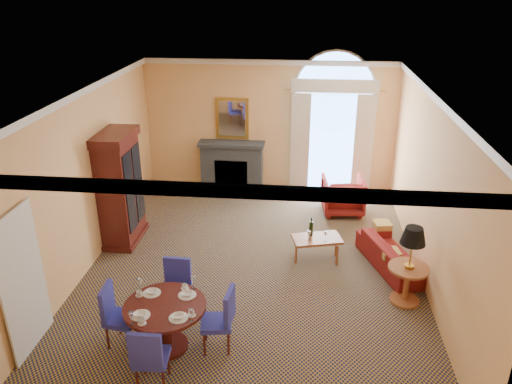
# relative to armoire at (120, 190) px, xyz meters

# --- Properties ---
(ground) EXTENTS (7.50, 7.50, 0.00)m
(ground) POSITION_rel_armoire_xyz_m (2.72, -0.82, -1.09)
(ground) COLOR #141A40
(ground) RESTS_ON ground
(room_envelope) EXTENTS (6.04, 7.52, 3.45)m
(room_envelope) POSITION_rel_armoire_xyz_m (2.69, -0.15, 1.42)
(room_envelope) COLOR #FFC279
(room_envelope) RESTS_ON ground
(armoire) EXTENTS (0.65, 1.15, 2.27)m
(armoire) POSITION_rel_armoire_xyz_m (0.00, 0.00, 0.00)
(armoire) COLOR #3D110E
(armoire) RESTS_ON ground
(dining_table) EXTENTS (1.17, 1.17, 0.93)m
(dining_table) POSITION_rel_armoire_xyz_m (1.72, -3.09, -0.55)
(dining_table) COLOR #3D110E
(dining_table) RESTS_ON ground
(dining_chair_north) EXTENTS (0.51, 0.51, 0.96)m
(dining_chair_north) POSITION_rel_armoire_xyz_m (1.68, -2.31, -0.54)
(dining_chair_north) COLOR #272999
(dining_chair_north) RESTS_ON ground
(dining_chair_south) EXTENTS (0.46, 0.46, 0.96)m
(dining_chair_south) POSITION_rel_armoire_xyz_m (1.72, -3.89, -0.54)
(dining_chair_south) COLOR #272999
(dining_chair_south) RESTS_ON ground
(dining_chair_east) EXTENTS (0.49, 0.49, 0.96)m
(dining_chair_east) POSITION_rel_armoire_xyz_m (2.52, -3.01, -0.54)
(dining_chair_east) COLOR #272999
(dining_chair_east) RESTS_ON ground
(dining_chair_west) EXTENTS (0.49, 0.49, 0.96)m
(dining_chair_west) POSITION_rel_armoire_xyz_m (0.97, -3.07, -0.54)
(dining_chair_west) COLOR #272999
(dining_chair_west) RESTS_ON ground
(sofa) EXTENTS (1.23, 1.88, 0.51)m
(sofa) POSITION_rel_armoire_xyz_m (5.27, -0.54, -0.84)
(sofa) COLOR maroon
(sofa) RESTS_ON ground
(armchair) EXTENTS (0.97, 0.99, 0.83)m
(armchair) POSITION_rel_armoire_xyz_m (4.48, 1.72, -0.68)
(armchair) COLOR maroon
(armchair) RESTS_ON ground
(coffee_table) EXTENTS (0.99, 0.71, 0.83)m
(coffee_table) POSITION_rel_armoire_xyz_m (3.87, -0.40, -0.66)
(coffee_table) COLOR #A65B31
(coffee_table) RESTS_ON ground
(side_table) EXTENTS (0.66, 0.66, 1.34)m
(side_table) POSITION_rel_armoire_xyz_m (5.32, -1.61, -0.23)
(side_table) COLOR #A65B31
(side_table) RESTS_ON ground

